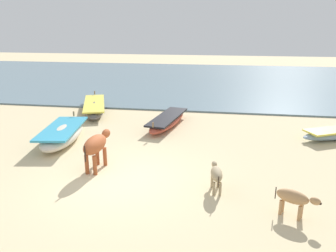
# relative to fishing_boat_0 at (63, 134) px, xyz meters

# --- Properties ---
(ground) EXTENTS (80.00, 80.00, 0.00)m
(ground) POSITION_rel_fishing_boat_0_xyz_m (3.06, -2.57, -0.32)
(ground) COLOR beige
(sea_water) EXTENTS (60.00, 20.00, 0.08)m
(sea_water) POSITION_rel_fishing_boat_0_xyz_m (3.06, 15.12, -0.28)
(sea_water) COLOR slate
(sea_water) RESTS_ON ground
(fishing_boat_0) EXTENTS (1.67, 3.50, 0.78)m
(fishing_boat_0) POSITION_rel_fishing_boat_0_xyz_m (0.00, 0.00, 0.00)
(fishing_boat_0) COLOR beige
(fishing_boat_0) RESTS_ON ground
(fishing_boat_3) EXTENTS (1.51, 3.78, 0.63)m
(fishing_boat_3) POSITION_rel_fishing_boat_0_xyz_m (3.54, 2.66, -0.08)
(fishing_boat_3) COLOR #B74733
(fishing_boat_3) RESTS_ON ground
(fishing_boat_4) EXTENTS (2.44, 4.43, 0.69)m
(fishing_boat_4) POSITION_rel_fishing_boat_0_xyz_m (-0.47, 4.41, -0.05)
(fishing_boat_4) COLOR #5B5651
(fishing_boat_4) RESTS_ON ground
(cow_adult_rust) EXTENTS (0.58, 1.65, 1.07)m
(cow_adult_rust) POSITION_rel_fishing_boat_0_xyz_m (2.13, -2.06, 0.45)
(cow_adult_rust) COLOR #9E4C28
(cow_adult_rust) RESTS_ON ground
(calf_near_tan) EXTENTS (0.95, 0.65, 0.66)m
(calf_near_tan) POSITION_rel_fishing_boat_0_xyz_m (7.49, -3.85, 0.16)
(calf_near_tan) COLOR tan
(calf_near_tan) RESTS_ON ground
(calf_far_dun) EXTENTS (0.39, 1.02, 0.66)m
(calf_far_dun) POSITION_rel_fishing_boat_0_xyz_m (5.73, -2.89, 0.16)
(calf_far_dun) COLOR tan
(calf_far_dun) RESTS_ON ground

